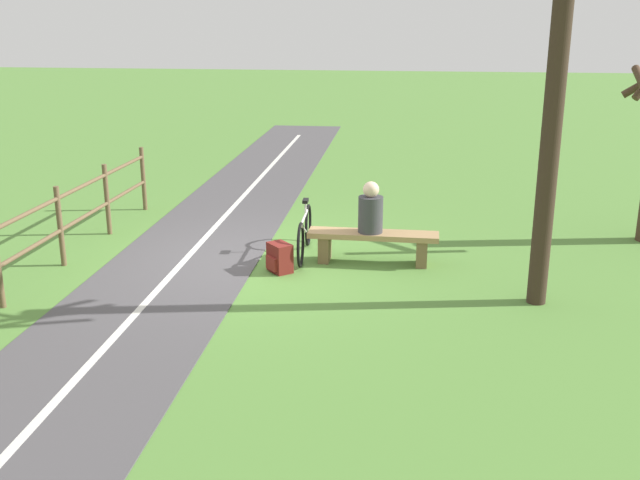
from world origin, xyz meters
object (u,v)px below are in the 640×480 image
person_seated (371,211)px  bicycle (305,233)px  backpack (279,258)px  tree_by_path (558,111)px  bench (373,241)px

person_seated → bicycle: 1.14m
backpack → tree_by_path: (-3.56, 0.76, 2.25)m
bench → backpack: bench is taller
tree_by_path → backpack: bearing=-12.1°
bench → backpack: bearing=24.4°
person_seated → backpack: person_seated is taller
bench → person_seated: (0.05, -0.00, 0.47)m
tree_by_path → bench: bearing=-30.8°
bench → backpack: (1.31, 0.58, -0.13)m
bench → bicycle: bearing=-11.4°
backpack → bench: bearing=-156.2°
bicycle → tree_by_path: 4.22m
bench → person_seated: size_ratio=2.53×
person_seated → tree_by_path: (-2.29, 1.34, 1.66)m
backpack → bicycle: bearing=-106.9°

